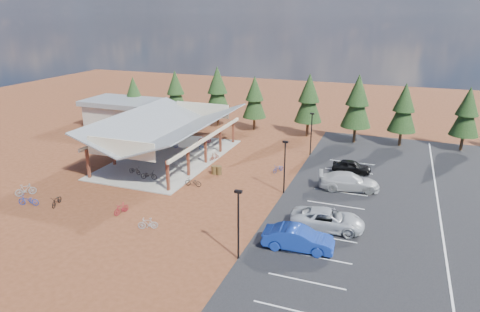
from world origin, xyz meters
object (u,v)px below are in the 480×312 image
at_px(bike_14, 278,168).
at_px(bike_pavilion, 168,127).
at_px(bike_6, 197,146).
at_px(car_3, 349,181).
at_px(lamp_post_1, 285,163).
at_px(car_4, 352,166).
at_px(trash_bin_1, 214,170).
at_px(car_1, 298,238).
at_px(lamp_post_2, 311,131).
at_px(bike_9, 25,190).
at_px(bike_8, 57,201).
at_px(bike_7, 205,139).
at_px(bike_2, 172,145).
at_px(car_2, 327,219).
at_px(lamp_post_0, 238,220).
at_px(bike_10, 28,200).
at_px(bike_16, 193,182).
at_px(bike_1, 147,156).
at_px(bike_11, 121,208).
at_px(bike_3, 173,138).
at_px(bike_13, 148,223).
at_px(bike_15, 214,157).
at_px(outbuilding, 123,112).
at_px(bike_4, 149,175).
at_px(bike_5, 176,163).
at_px(bike_0, 135,170).
at_px(trash_bin_0, 219,170).

bearing_deg(bike_14, bike_pavilion, -155.64).
xyz_separation_m(bike_6, car_3, (19.02, -5.89, 0.32)).
xyz_separation_m(lamp_post_1, car_4, (5.31, 7.69, -2.26)).
xyz_separation_m(trash_bin_1, car_1, (11.74, -11.62, 0.43)).
xyz_separation_m(lamp_post_2, bike_6, (-13.42, -3.12, -2.44)).
distance_m(bike_6, bike_9, 19.93).
height_order(trash_bin_1, bike_8, bike_8).
bearing_deg(bike_7, bike_pavilion, 149.63).
relative_size(bike_2, car_2, 0.28).
bearing_deg(lamp_post_0, bike_10, 175.91).
distance_m(bike_2, bike_16, 12.72).
relative_size(lamp_post_0, bike_1, 3.14).
xyz_separation_m(lamp_post_2, bike_7, (-13.71, -0.25, -2.39)).
bearing_deg(bike_11, car_3, 47.43).
distance_m(bike_3, car_3, 24.68).
relative_size(bike_13, bike_15, 1.03).
xyz_separation_m(lamp_post_0, bike_7, (-13.71, 23.75, -2.39)).
bearing_deg(outbuilding, bike_7, -15.54).
relative_size(bike_4, car_1, 0.33).
bearing_deg(outbuilding, bike_pavilion, -38.16).
relative_size(bike_16, car_4, 0.42).
xyz_separation_m(bike_7, bike_13, (5.53, -22.28, -0.12)).
xyz_separation_m(bike_9, bike_13, (14.13, -1.56, -0.09)).
xyz_separation_m(lamp_post_2, bike_10, (-20.35, -22.55, -2.48)).
height_order(bike_1, bike_8, bike_1).
bearing_deg(lamp_post_1, bike_10, -152.60).
distance_m(lamp_post_2, bike_13, 24.10).
distance_m(lamp_post_1, bike_5, 13.18).
distance_m(bike_10, car_2, 25.85).
distance_m(bike_9, car_1, 25.88).
bearing_deg(car_2, lamp_post_0, 136.19).
bearing_deg(bike_15, bike_8, 81.40).
height_order(bike_9, car_3, car_3).
xyz_separation_m(bike_10, car_2, (25.37, 4.98, 0.34)).
height_order(trash_bin_1, bike_16, trash_bin_1).
distance_m(outbuilding, lamp_post_2, 29.29).
bearing_deg(bike_2, outbuilding, 39.70).
height_order(bike_7, car_2, car_2).
height_order(bike_0, bike_10, bike_10).
xyz_separation_m(bike_0, bike_9, (-6.50, -8.03, 0.05)).
bearing_deg(lamp_post_2, bike_9, -136.78).
relative_size(bike_pavilion, car_1, 3.81).
relative_size(bike_11, bike_15, 1.04).
bearing_deg(bike_2, bike_11, 177.19).
relative_size(bike_7, bike_15, 1.07).
relative_size(bike_3, bike_15, 1.21).
xyz_separation_m(bike_5, car_4, (18.04, 5.29, 0.17)).
bearing_deg(bike_pavilion, lamp_post_2, 25.02).
bearing_deg(bike_13, lamp_post_1, 117.86).
bearing_deg(bike_3, trash_bin_0, -134.94).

